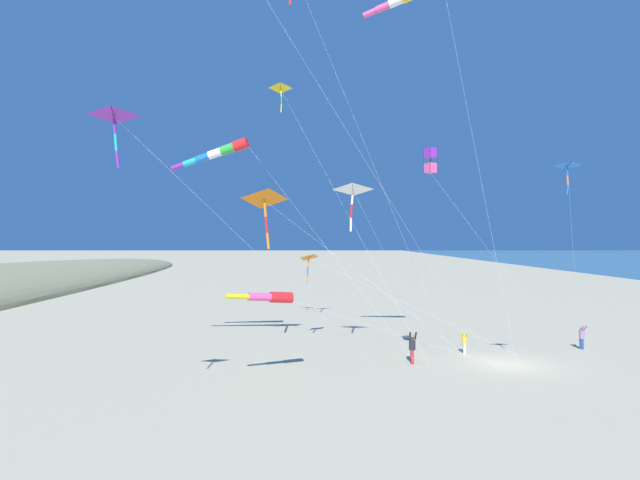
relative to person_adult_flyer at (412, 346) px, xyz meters
The scene contains 13 objects.
ground_plane 5.33m from the person_adult_flyer, behind, with size 600.00×600.00×0.00m, color #C6B58C.
person_adult_flyer is the anchor object (origin of this frame).
person_child_green_jacket 12.05m from the person_adult_flyer, 162.08° to the right, with size 0.46×0.53×1.55m.
person_child_grey_jacket 4.42m from the person_adult_flyer, 145.67° to the right, with size 0.35×0.44×1.38m.
kite_delta_striped_overhead 9.52m from the person_adult_flyer, 23.77° to the right, with size 6.24×3.39×10.28m.
kite_windsock_red_high_left 15.73m from the person_adult_flyer, ahead, with size 14.31×3.91×12.91m.
kite_delta_blue_topmost 12.29m from the person_adult_flyer, 18.04° to the right, with size 13.41×2.18×10.03m.
kite_delta_teal_far_right 9.12m from the person_adult_flyer, 41.53° to the right, with size 13.32×3.97×6.07m.
kite_box_orange_high_right 10.51m from the person_adult_flyer, 91.65° to the left, with size 9.92×6.36×11.32m.
kite_delta_long_streamer_left 12.28m from the person_adult_flyer, 135.84° to the left, with size 6.12×10.18×10.45m.
kite_delta_magenta_far_left 19.29m from the person_adult_flyer, 42.27° to the left, with size 10.88×10.47×11.41m.
kite_delta_small_distant 18.42m from the person_adult_flyer, 34.82° to the right, with size 9.12×6.54×17.26m.
kite_windsock_white_trailing 9.11m from the person_adult_flyer, 27.35° to the left, with size 14.15×4.68×4.47m.
Camera 1 is at (10.63, 28.25, 6.94)m, focal length 28.53 mm.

